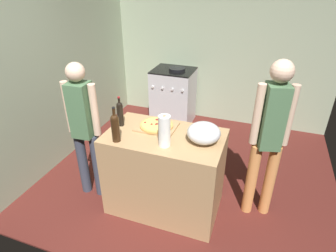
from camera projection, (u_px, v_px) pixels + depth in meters
ground_plane at (184, 163)px, 3.88m from camera, size 3.82×3.55×0.02m
kitchen_wall_rear at (214, 43)px, 4.51m from camera, size 3.82×0.10×2.60m
kitchen_wall_left at (67, 58)px, 3.74m from camera, size 0.10×3.55×2.60m
counter at (165, 172)px, 2.95m from camera, size 1.16×0.69×0.91m
cutting_board at (157, 127)px, 2.86m from camera, size 0.40×0.32×0.02m
pizza at (157, 125)px, 2.85m from camera, size 0.34×0.34×0.03m
mixing_bowl at (204, 133)px, 2.58m from camera, size 0.31×0.31×0.19m
paper_towel_roll at (164, 131)px, 2.50m from camera, size 0.11×0.11×0.30m
wine_bottle_green at (115, 127)px, 2.57m from camera, size 0.08×0.08×0.35m
wine_bottle_dark at (120, 113)px, 2.85m from camera, size 0.06×0.06×0.32m
stove at (173, 96)px, 4.74m from camera, size 0.66×0.59×0.97m
person_in_stripes at (84, 126)px, 2.94m from camera, size 0.37×0.22×1.56m
person_in_red at (270, 135)px, 2.64m from camera, size 0.35×0.24×1.68m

